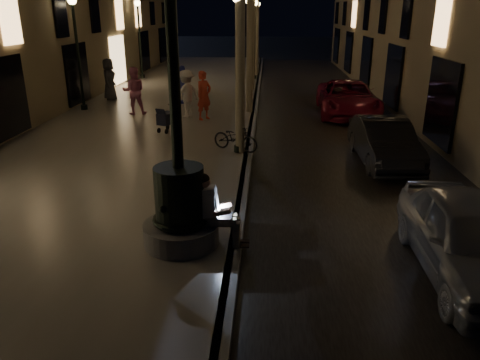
# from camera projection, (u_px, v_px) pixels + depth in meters

# --- Properties ---
(ground) EXTENTS (120.00, 120.00, 0.00)m
(ground) POSITION_uv_depth(u_px,v_px,m) (255.00, 111.00, 20.97)
(ground) COLOR black
(ground) RESTS_ON ground
(cobble_lane) EXTENTS (6.00, 45.00, 0.02)m
(cobble_lane) POSITION_uv_depth(u_px,v_px,m) (322.00, 112.00, 20.80)
(cobble_lane) COLOR black
(cobble_lane) RESTS_ON ground
(promenade) EXTENTS (8.00, 45.00, 0.20)m
(promenade) POSITION_uv_depth(u_px,v_px,m) (166.00, 108.00, 21.15)
(promenade) COLOR slate
(promenade) RESTS_ON ground
(curb_strip) EXTENTS (0.25, 45.00, 0.20)m
(curb_strip) POSITION_uv_depth(u_px,v_px,m) (255.00, 109.00, 20.93)
(curb_strip) COLOR #59595B
(curb_strip) RESTS_ON ground
(fountain_lamppost) EXTENTS (1.40, 1.40, 5.21)m
(fountain_lamppost) POSITION_uv_depth(u_px,v_px,m) (179.00, 193.00, 8.42)
(fountain_lamppost) COLOR #59595B
(fountain_lamppost) RESTS_ON promenade
(seated_man_laptop) EXTENTS (1.01, 0.34, 1.38)m
(seated_man_laptop) POSITION_uv_depth(u_px,v_px,m) (214.00, 208.00, 8.49)
(seated_man_laptop) COLOR gray
(seated_man_laptop) RESTS_ON promenade
(lamp_curb_a) EXTENTS (0.36, 0.36, 4.81)m
(lamp_curb_a) POSITION_uv_depth(u_px,v_px,m) (238.00, 49.00, 13.31)
(lamp_curb_a) COLOR black
(lamp_curb_a) RESTS_ON promenade
(lamp_curb_b) EXTENTS (0.36, 0.36, 4.81)m
(lamp_curb_b) POSITION_uv_depth(u_px,v_px,m) (249.00, 35.00, 20.80)
(lamp_curb_b) COLOR black
(lamp_curb_b) RESTS_ON promenade
(lamp_curb_c) EXTENTS (0.36, 0.36, 4.81)m
(lamp_curb_c) POSITION_uv_depth(u_px,v_px,m) (255.00, 28.00, 28.30)
(lamp_curb_c) COLOR black
(lamp_curb_c) RESTS_ON promenade
(lamp_curb_d) EXTENTS (0.36, 0.36, 4.81)m
(lamp_curb_d) POSITION_uv_depth(u_px,v_px,m) (258.00, 24.00, 35.80)
(lamp_curb_d) COLOR black
(lamp_curb_d) RESTS_ON promenade
(lamp_left_b) EXTENTS (0.36, 0.36, 4.81)m
(lamp_left_b) POSITION_uv_depth(u_px,v_px,m) (76.00, 37.00, 19.32)
(lamp_left_b) COLOR black
(lamp_left_b) RESTS_ON promenade
(lamp_left_c) EXTENTS (0.36, 0.36, 4.81)m
(lamp_left_c) POSITION_uv_depth(u_px,v_px,m) (139.00, 28.00, 28.69)
(lamp_left_c) COLOR black
(lamp_left_c) RESTS_ON promenade
(stroller) EXTENTS (0.63, 0.94, 0.97)m
(stroller) POSITION_uv_depth(u_px,v_px,m) (166.00, 118.00, 16.50)
(stroller) COLOR black
(stroller) RESTS_ON promenade
(car_front) EXTENTS (1.71, 4.13, 1.40)m
(car_front) POSITION_uv_depth(u_px,v_px,m) (470.00, 238.00, 7.86)
(car_front) COLOR #989B9F
(car_front) RESTS_ON ground
(car_second) EXTENTS (1.50, 4.03, 1.32)m
(car_second) POSITION_uv_depth(u_px,v_px,m) (384.00, 142.00, 13.70)
(car_second) COLOR black
(car_second) RESTS_ON ground
(car_third) EXTENTS (2.56, 5.25, 1.44)m
(car_third) POSITION_uv_depth(u_px,v_px,m) (348.00, 98.00, 20.02)
(car_third) COLOR maroon
(car_third) RESTS_ON ground
(pedestrian_red) EXTENTS (0.79, 0.82, 1.89)m
(pedestrian_red) POSITION_uv_depth(u_px,v_px,m) (204.00, 95.00, 18.23)
(pedestrian_red) COLOR #B33423
(pedestrian_red) RESTS_ON promenade
(pedestrian_pink) EXTENTS (1.08, 0.93, 1.92)m
(pedestrian_pink) POSITION_uv_depth(u_px,v_px,m) (134.00, 91.00, 19.14)
(pedestrian_pink) COLOR #CE6D98
(pedestrian_pink) RESTS_ON promenade
(pedestrian_white) EXTENTS (1.31, 1.37, 1.87)m
(pedestrian_white) POSITION_uv_depth(u_px,v_px,m) (186.00, 94.00, 18.66)
(pedestrian_white) COLOR silver
(pedestrian_white) RESTS_ON promenade
(pedestrian_blue) EXTENTS (0.67, 1.08, 1.72)m
(pedestrian_blue) POSITION_uv_depth(u_px,v_px,m) (183.00, 84.00, 21.43)
(pedestrian_blue) COLOR #2A339B
(pedestrian_blue) RESTS_ON promenade
(pedestrian_dark) EXTENTS (0.62, 0.95, 1.94)m
(pedestrian_dark) POSITION_uv_depth(u_px,v_px,m) (109.00, 79.00, 22.26)
(pedestrian_dark) COLOR #39383D
(pedestrian_dark) RESTS_ON promenade
(bicycle) EXTENTS (1.61, 1.18, 0.81)m
(bicycle) POSITION_uv_depth(u_px,v_px,m) (236.00, 138.00, 14.34)
(bicycle) COLOR black
(bicycle) RESTS_ON promenade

